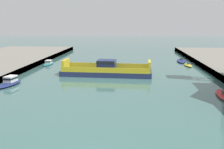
{
  "coord_description": "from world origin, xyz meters",
  "views": [
    {
      "loc": [
        3.56,
        -19.27,
        11.49
      ],
      "look_at": [
        0.0,
        27.89,
        2.0
      ],
      "focal_mm": 41.96,
      "sensor_mm": 36.0,
      "label": 1
    }
  ],
  "objects_px": {
    "moored_boat_mid_right": "(224,95)",
    "moored_boat_upstream_a": "(188,65)",
    "chain_ferry": "(107,70)",
    "moored_boat_near_right": "(48,63)",
    "moored_boat_far_left": "(10,82)",
    "moored_boat_mid_left": "(181,61)"
  },
  "relations": [
    {
      "from": "moored_boat_mid_right",
      "to": "moored_boat_upstream_a",
      "type": "distance_m",
      "value": 29.1
    },
    {
      "from": "chain_ferry",
      "to": "moored_boat_upstream_a",
      "type": "relative_size",
      "value": 4.03
    },
    {
      "from": "chain_ferry",
      "to": "moored_boat_near_right",
      "type": "relative_size",
      "value": 2.99
    },
    {
      "from": "moored_boat_far_left",
      "to": "moored_boat_near_right",
      "type": "bearing_deg",
      "value": 91.05
    },
    {
      "from": "moored_boat_upstream_a",
      "to": "moored_boat_near_right",
      "type": "bearing_deg",
      "value": 179.96
    },
    {
      "from": "moored_boat_mid_right",
      "to": "moored_boat_mid_left",
      "type": "bearing_deg",
      "value": 89.77
    },
    {
      "from": "moored_boat_far_left",
      "to": "moored_boat_upstream_a",
      "type": "bearing_deg",
      "value": 32.92
    },
    {
      "from": "chain_ferry",
      "to": "moored_boat_mid_right",
      "type": "bearing_deg",
      "value": -38.2
    },
    {
      "from": "moored_boat_upstream_a",
      "to": "moored_boat_mid_right",
      "type": "bearing_deg",
      "value": -90.81
    },
    {
      "from": "moored_boat_mid_left",
      "to": "moored_boat_upstream_a",
      "type": "bearing_deg",
      "value": -88.11
    },
    {
      "from": "moored_boat_far_left",
      "to": "moored_boat_mid_left",
      "type": "bearing_deg",
      "value": 40.96
    },
    {
      "from": "moored_boat_mid_left",
      "to": "moored_boat_mid_right",
      "type": "height_order",
      "value": "moored_boat_mid_left"
    },
    {
      "from": "moored_boat_mid_right",
      "to": "chain_ferry",
      "type": "bearing_deg",
      "value": 141.8
    },
    {
      "from": "chain_ferry",
      "to": "moored_boat_upstream_a",
      "type": "bearing_deg",
      "value": 33.15
    },
    {
      "from": "moored_boat_mid_left",
      "to": "moored_boat_upstream_a",
      "type": "relative_size",
      "value": 1.71
    },
    {
      "from": "moored_boat_near_right",
      "to": "chain_ferry",
      "type": "bearing_deg",
      "value": -37.51
    },
    {
      "from": "moored_boat_near_right",
      "to": "moored_boat_far_left",
      "type": "distance_m",
      "value": 24.25
    },
    {
      "from": "moored_boat_mid_right",
      "to": "moored_boat_far_left",
      "type": "height_order",
      "value": "moored_boat_far_left"
    },
    {
      "from": "chain_ferry",
      "to": "moored_boat_near_right",
      "type": "bearing_deg",
      "value": 142.49
    },
    {
      "from": "moored_boat_near_right",
      "to": "moored_boat_mid_left",
      "type": "relative_size",
      "value": 0.79
    },
    {
      "from": "moored_boat_near_right",
      "to": "moored_boat_mid_left",
      "type": "height_order",
      "value": "moored_boat_near_right"
    },
    {
      "from": "moored_boat_mid_right",
      "to": "moored_boat_far_left",
      "type": "distance_m",
      "value": 37.32
    }
  ]
}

